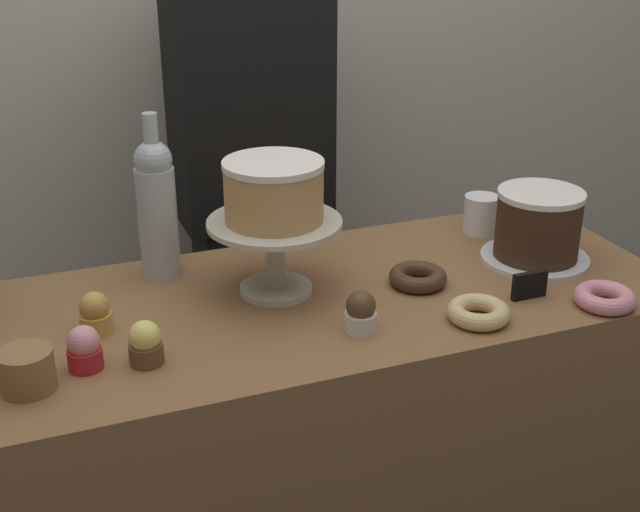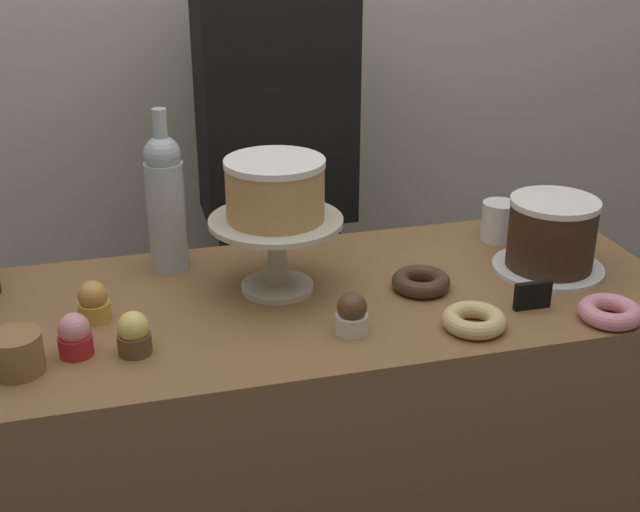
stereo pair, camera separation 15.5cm
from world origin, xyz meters
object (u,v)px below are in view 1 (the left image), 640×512
Objects in this scene: donut_glazed at (478,312)px; donut_pink at (605,298)px; cupcake_lemon at (145,344)px; coffee_cup_ceramic at (481,214)px; cookie_stack at (27,370)px; barista_figure at (253,219)px; donut_chocolate at (418,277)px; cupcake_caramel at (95,313)px; chocolate_round_cake at (538,224)px; price_sign_chalkboard at (529,285)px; white_layer_cake at (274,191)px; cupcake_chocolate at (361,312)px; wine_bottle_clear at (157,206)px; cake_stand_pedestal at (275,243)px; cupcake_strawberry at (84,349)px.

donut_pink is at bearing -7.67° from donut_glazed.
coffee_cup_ceramic is (0.79, 0.29, 0.01)m from cupcake_lemon.
barista_figure is (0.57, 0.72, -0.10)m from cookie_stack.
donut_chocolate is 1.33× the size of cookie_stack.
cupcake_caramel reaches higher than donut_chocolate.
donut_chocolate is 0.34m from donut_pink.
chocolate_round_cake is 0.19m from price_sign_chalkboard.
white_layer_cake is 0.63m from donut_pink.
cupcake_chocolate is 0.22m from donut_chocolate.
price_sign_chalkboard is 0.80m from barista_figure.
wine_bottle_clear is at bearing -128.34° from barista_figure.
wine_bottle_clear is 4.65× the size of price_sign_chalkboard.
wine_bottle_clear is 4.38× the size of cupcake_caramel.
cupcake_lemon is at bearing 3.94° from cookie_stack.
white_layer_cake is at bearing 165.25° from donut_chocolate.
wine_bottle_clear is at bearing 149.78° from donut_pink.
coffee_cup_ceramic is at bearing 17.38° from cookie_stack.
barista_figure is (0.39, 0.70, -0.10)m from cupcake_lemon.
coffee_cup_ceramic is (0.25, 0.19, 0.03)m from donut_chocolate.
chocolate_round_cake is 0.23m from donut_pink.
chocolate_round_cake is (0.54, -0.05, -0.02)m from cake_stand_pedestal.
cupcake_chocolate is 0.87× the size of coffee_cup_ceramic.
cupcake_strawberry is 0.93m from coffee_cup_ceramic.
cookie_stack is 1.02m from coffee_cup_ceramic.
cookie_stack is at bearing 175.94° from donut_glazed.
coffee_cup_ceramic is at bearing 36.99° from donut_chocolate.
cupcake_lemon reaches higher than price_sign_chalkboard.
white_layer_cake is 0.38m from cupcake_caramel.
wine_bottle_clear reaches higher than cupcake_strawberry.
cupcake_chocolate is 0.34m from price_sign_chalkboard.
cupcake_caramel is at bearing -173.70° from cake_stand_pedestal.
barista_figure reaches higher than cupcake_lemon.
donut_chocolate is 1.32× the size of coffee_cup_ceramic.
cupcake_lemon is 0.88× the size of cookie_stack.
donut_glazed is 1.32× the size of coffee_cup_ceramic.
cupcake_caramel is at bearing 176.93° from donut_chocolate.
coffee_cup_ceramic is 0.05× the size of barista_figure.
donut_glazed is 0.76m from cookie_stack.
cupcake_caramel is at bearing 179.02° from chocolate_round_cake.
cupcake_caramel is 0.87× the size of coffee_cup_ceramic.
wine_bottle_clear is at bearing 177.34° from coffee_cup_ceramic.
donut_chocolate is 0.63m from barista_figure.
cake_stand_pedestal is at bearing 113.98° from cupcake_chocolate.
barista_figure is at bearing 87.91° from cupcake_chocolate.
cupcake_chocolate is 0.66× the size of donut_glazed.
chocolate_round_cake is 1.01m from cookie_stack.
donut_chocolate is (0.26, -0.07, -0.08)m from cake_stand_pedestal.
white_layer_cake is 1.64× the size of donut_glazed.
cupcake_caramel is at bearing 114.32° from cupcake_lemon.
donut_pink is at bearing -26.64° from cake_stand_pedestal.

